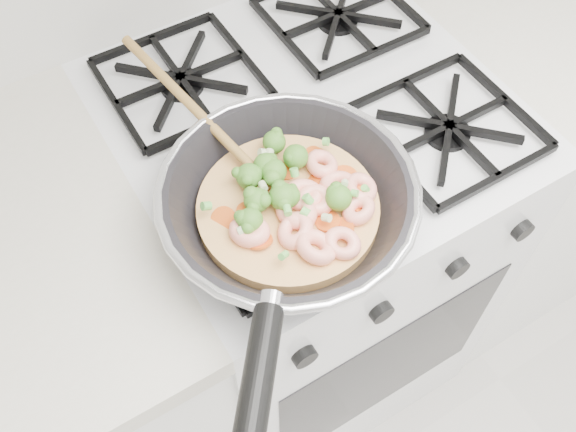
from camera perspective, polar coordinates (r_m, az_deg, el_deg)
stove at (r=1.38m, az=1.49°, el=-3.29°), size 0.60×0.60×0.92m
counter_right at (r=1.79m, az=24.07°, el=8.35°), size 1.00×0.60×0.90m
skillet at (r=0.83m, az=-0.03°, el=1.00°), size 0.41×0.63×0.10m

